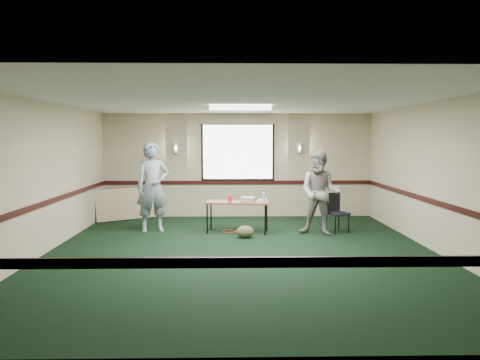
{
  "coord_description": "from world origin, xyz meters",
  "views": [
    {
      "loc": [
        -0.2,
        -8.2,
        2.03
      ],
      "look_at": [
        0.0,
        1.3,
        1.2
      ],
      "focal_mm": 35.0,
      "sensor_mm": 36.0,
      "label": 1
    }
  ],
  "objects_px": {
    "projector": "(248,199)",
    "person_right": "(320,193)",
    "conference_chair": "(335,209)",
    "folding_table": "(237,204)",
    "person_left": "(153,187)"
  },
  "relations": [
    {
      "from": "person_left",
      "to": "person_right",
      "type": "height_order",
      "value": "person_left"
    },
    {
      "from": "folding_table",
      "to": "person_right",
      "type": "height_order",
      "value": "person_right"
    },
    {
      "from": "folding_table",
      "to": "projector",
      "type": "xyz_separation_m",
      "value": [
        0.24,
        -0.01,
        0.1
      ]
    },
    {
      "from": "conference_chair",
      "to": "person_left",
      "type": "distance_m",
      "value": 4.03
    },
    {
      "from": "conference_chair",
      "to": "person_right",
      "type": "relative_size",
      "value": 0.47
    },
    {
      "from": "folding_table",
      "to": "projector",
      "type": "distance_m",
      "value": 0.26
    },
    {
      "from": "projector",
      "to": "person_right",
      "type": "bearing_deg",
      "value": 4.47
    },
    {
      "from": "person_left",
      "to": "person_right",
      "type": "relative_size",
      "value": 1.09
    },
    {
      "from": "projector",
      "to": "conference_chair",
      "type": "relative_size",
      "value": 0.34
    },
    {
      "from": "projector",
      "to": "person_left",
      "type": "relative_size",
      "value": 0.15
    },
    {
      "from": "folding_table",
      "to": "conference_chair",
      "type": "xyz_separation_m",
      "value": [
        2.14,
        0.02,
        -0.13
      ]
    },
    {
      "from": "projector",
      "to": "folding_table",
      "type": "bearing_deg",
      "value": -168.42
    },
    {
      "from": "projector",
      "to": "person_right",
      "type": "height_order",
      "value": "person_right"
    },
    {
      "from": "person_right",
      "to": "projector",
      "type": "bearing_deg",
      "value": -168.05
    },
    {
      "from": "conference_chair",
      "to": "person_right",
      "type": "height_order",
      "value": "person_right"
    }
  ]
}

